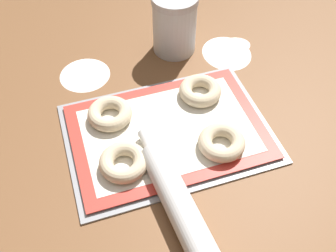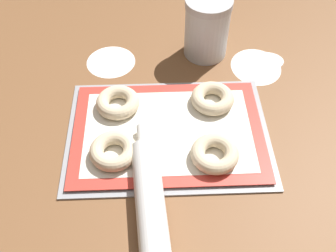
{
  "view_description": "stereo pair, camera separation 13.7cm",
  "coord_description": "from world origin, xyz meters",
  "px_view_note": "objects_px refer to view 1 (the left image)",
  "views": [
    {
      "loc": [
        -0.16,
        -0.46,
        0.61
      ],
      "look_at": [
        -0.01,
        0.01,
        0.02
      ],
      "focal_mm": 42.0,
      "sensor_mm": 36.0,
      "label": 1
    },
    {
      "loc": [
        -0.03,
        -0.48,
        0.61
      ],
      "look_at": [
        -0.01,
        0.01,
        0.02
      ],
      "focal_mm": 42.0,
      "sensor_mm": 36.0,
      "label": 2
    }
  ],
  "objects_px": {
    "bagel_back_left": "(110,114)",
    "rolling_pin": "(187,221)",
    "baking_tray": "(168,133)",
    "flour_canister": "(174,23)",
    "bagel_front_left": "(124,162)",
    "bagel_back_right": "(200,91)",
    "bagel_front_right": "(222,142)"
  },
  "relations": [
    {
      "from": "bagel_front_left",
      "to": "bagel_back_right",
      "type": "height_order",
      "value": "same"
    },
    {
      "from": "bagel_back_right",
      "to": "flour_canister",
      "type": "bearing_deg",
      "value": 89.01
    },
    {
      "from": "bagel_front_right",
      "to": "rolling_pin",
      "type": "height_order",
      "value": "rolling_pin"
    },
    {
      "from": "baking_tray",
      "to": "bagel_front_right",
      "type": "bearing_deg",
      "value": -40.0
    },
    {
      "from": "bagel_front_left",
      "to": "bagel_back_right",
      "type": "distance_m",
      "value": 0.24
    },
    {
      "from": "bagel_front_left",
      "to": "baking_tray",
      "type": "bearing_deg",
      "value": 28.59
    },
    {
      "from": "bagel_back_left",
      "to": "rolling_pin",
      "type": "distance_m",
      "value": 0.28
    },
    {
      "from": "bagel_front_right",
      "to": "bagel_back_right",
      "type": "height_order",
      "value": "same"
    },
    {
      "from": "bagel_front_left",
      "to": "bagel_front_right",
      "type": "xyz_separation_m",
      "value": [
        0.19,
        -0.01,
        0.0
      ]
    },
    {
      "from": "bagel_front_left",
      "to": "bagel_back_right",
      "type": "relative_size",
      "value": 1.0
    },
    {
      "from": "bagel_front_right",
      "to": "rolling_pin",
      "type": "distance_m",
      "value": 0.18
    },
    {
      "from": "bagel_front_left",
      "to": "rolling_pin",
      "type": "distance_m",
      "value": 0.16
    },
    {
      "from": "baking_tray",
      "to": "bagel_back_left",
      "type": "height_order",
      "value": "bagel_back_left"
    },
    {
      "from": "bagel_front_left",
      "to": "bagel_front_right",
      "type": "relative_size",
      "value": 1.0
    },
    {
      "from": "flour_canister",
      "to": "rolling_pin",
      "type": "distance_m",
      "value": 0.47
    },
    {
      "from": "bagel_back_right",
      "to": "bagel_back_left",
      "type": "bearing_deg",
      "value": -178.77
    },
    {
      "from": "bagel_back_left",
      "to": "rolling_pin",
      "type": "xyz_separation_m",
      "value": [
        0.07,
        -0.27,
        0.0
      ]
    },
    {
      "from": "bagel_back_left",
      "to": "flour_canister",
      "type": "height_order",
      "value": "flour_canister"
    },
    {
      "from": "bagel_back_left",
      "to": "bagel_front_left",
      "type": "bearing_deg",
      "value": -91.19
    },
    {
      "from": "baking_tray",
      "to": "flour_canister",
      "type": "relative_size",
      "value": 2.79
    },
    {
      "from": "flour_canister",
      "to": "bagel_front_right",
      "type": "bearing_deg",
      "value": -92.63
    },
    {
      "from": "bagel_front_left",
      "to": "bagel_back_right",
      "type": "bearing_deg",
      "value": 32.76
    },
    {
      "from": "bagel_front_right",
      "to": "flour_canister",
      "type": "height_order",
      "value": "flour_canister"
    },
    {
      "from": "baking_tray",
      "to": "bagel_back_right",
      "type": "distance_m",
      "value": 0.12
    },
    {
      "from": "bagel_front_right",
      "to": "bagel_back_right",
      "type": "distance_m",
      "value": 0.14
    },
    {
      "from": "bagel_back_left",
      "to": "bagel_front_right",
      "type": "bearing_deg",
      "value": -36.67
    },
    {
      "from": "bagel_back_right",
      "to": "flour_canister",
      "type": "distance_m",
      "value": 0.19
    },
    {
      "from": "baking_tray",
      "to": "bagel_front_left",
      "type": "height_order",
      "value": "bagel_front_left"
    },
    {
      "from": "baking_tray",
      "to": "bagel_back_right",
      "type": "bearing_deg",
      "value": 36.88
    },
    {
      "from": "bagel_front_right",
      "to": "bagel_back_left",
      "type": "distance_m",
      "value": 0.23
    },
    {
      "from": "baking_tray",
      "to": "bagel_front_left",
      "type": "xyz_separation_m",
      "value": [
        -0.1,
        -0.06,
        0.02
      ]
    },
    {
      "from": "bagel_front_right",
      "to": "rolling_pin",
      "type": "xyz_separation_m",
      "value": [
        -0.12,
        -0.13,
        0.0
      ]
    }
  ]
}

